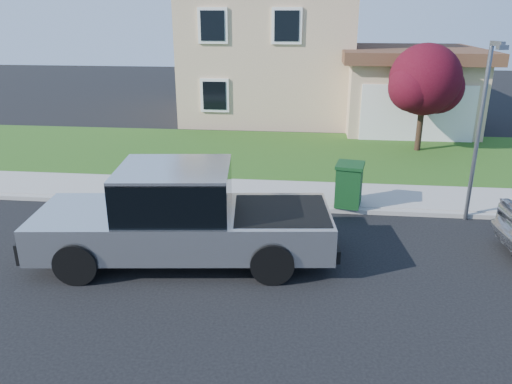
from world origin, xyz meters
TOP-DOWN VIEW (x-y plane):
  - ground at (0.00, 0.00)m, footprint 80.00×80.00m
  - curb at (1.00, 2.90)m, footprint 40.00×0.20m
  - sidewalk at (1.00, 4.00)m, footprint 40.00×2.00m
  - lawn at (1.00, 8.50)m, footprint 40.00×7.00m
  - house at (1.31, 16.38)m, footprint 14.00×11.30m
  - pickup_truck at (-0.53, -0.24)m, footprint 6.67×2.89m
  - woman at (-0.47, 1.17)m, footprint 0.60×0.44m
  - ornamental_tree at (6.37, 9.48)m, footprint 2.93×2.64m
  - trash_bin at (3.25, 3.10)m, footprint 0.86×0.95m
  - street_lamp at (6.31, 2.70)m, footprint 0.27×0.59m

SIDE VIEW (x-z plane):
  - ground at x=0.00m, z-range 0.00..0.00m
  - lawn at x=1.00m, z-range 0.00..0.10m
  - curb at x=1.00m, z-range 0.00..0.12m
  - sidewalk at x=1.00m, z-range 0.00..0.15m
  - trash_bin at x=3.25m, z-range 0.16..1.34m
  - woman at x=-0.47m, z-range -0.05..1.76m
  - pickup_truck at x=-0.53m, z-range -0.07..2.05m
  - street_lamp at x=6.31m, z-range 0.32..4.85m
  - ornamental_tree at x=6.37m, z-range 0.66..4.68m
  - house at x=1.31m, z-range -0.26..6.59m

